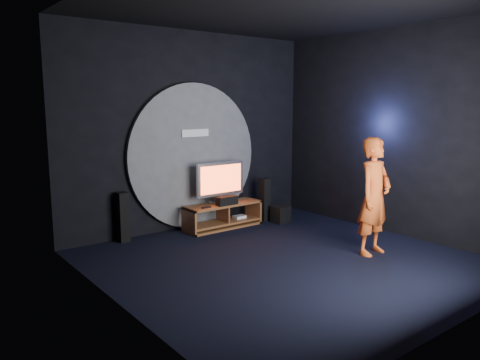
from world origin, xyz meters
The scene contains 15 objects.
floor centered at (0.00, 0.00, 0.00)m, with size 5.00×5.00×0.00m, color black.
back_wall centered at (0.00, 2.50, 1.75)m, with size 5.00×0.04×3.50m, color black.
front_wall centered at (0.00, -2.50, 1.75)m, with size 5.00×0.04×3.50m, color black.
left_wall centered at (-2.50, 0.00, 1.75)m, with size 0.04×5.00×3.50m, color black.
right_wall centered at (2.50, 0.00, 1.75)m, with size 0.04×5.00×3.50m, color black.
ceiling centered at (0.00, 0.00, 3.50)m, with size 5.00×5.00×0.01m, color black.
wall_disc_panel centered at (0.00, 2.44, 1.30)m, with size 2.60×0.11×2.60m.
media_console centered at (0.36, 2.05, 0.19)m, with size 1.47×0.45×0.45m.
tv centered at (0.35, 2.12, 0.86)m, with size 0.98×0.22×0.75m.
center_speaker centered at (0.35, 1.92, 0.53)m, with size 0.40×0.15×0.15m, color black.
remote centered at (-0.08, 1.93, 0.46)m, with size 0.18×0.05×0.02m, color black.
tower_speaker_left centered at (-1.44, 2.35, 0.41)m, with size 0.16×0.18×0.82m, color black.
tower_speaker_right centered at (1.32, 2.02, 0.41)m, with size 0.16×0.18×0.82m, color black.
subwoofer centered at (1.44, 1.69, 0.16)m, with size 0.29×0.29×0.32m, color black.
player centered at (1.27, -0.53, 0.88)m, with size 0.64×0.42×1.75m, color #C84C1B.
Camera 1 is at (-4.47, -4.68, 2.25)m, focal length 35.00 mm.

